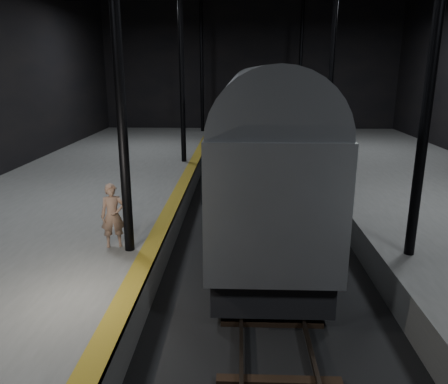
{
  "coord_description": "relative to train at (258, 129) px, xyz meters",
  "views": [
    {
      "loc": [
        -0.79,
        -15.06,
        5.8
      ],
      "look_at": [
        -1.28,
        -1.59,
        2.0
      ],
      "focal_mm": 35.0,
      "sensor_mm": 36.0,
      "label": 1
    }
  ],
  "objects": [
    {
      "name": "ground",
      "position": [
        0.0,
        -4.42,
        -3.22
      ],
      "size": [
        44.0,
        44.0,
        0.0
      ],
      "primitive_type": "plane",
      "color": "black",
      "rests_on": "ground"
    },
    {
      "name": "woman",
      "position": [
        -4.28,
        -8.18,
        -1.32
      ],
      "size": [
        0.76,
        0.61,
        1.81
      ],
      "primitive_type": "imported",
      "rotation": [
        0.0,
        0.0,
        0.3
      ],
      "color": "#97725C",
      "rests_on": "platform_left"
    },
    {
      "name": "train",
      "position": [
        0.0,
        0.0,
        0.0
      ],
      "size": [
        3.23,
        21.62,
        5.78
      ],
      "color": "#95989C",
      "rests_on": "ground"
    },
    {
      "name": "tactile_strip",
      "position": [
        -3.25,
        -4.42,
        -2.22
      ],
      "size": [
        0.5,
        43.8,
        0.01
      ],
      "primitive_type": "cube",
      "color": "olive",
      "rests_on": "platform_left"
    },
    {
      "name": "platform_left",
      "position": [
        -7.5,
        -4.42,
        -2.72
      ],
      "size": [
        9.0,
        43.8,
        1.0
      ],
      "primitive_type": "cube",
      "color": "#595956",
      "rests_on": "ground"
    },
    {
      "name": "track",
      "position": [
        0.0,
        -4.42,
        -3.16
      ],
      "size": [
        2.4,
        43.0,
        0.24
      ],
      "color": "#3F3328",
      "rests_on": "ground"
    }
  ]
}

